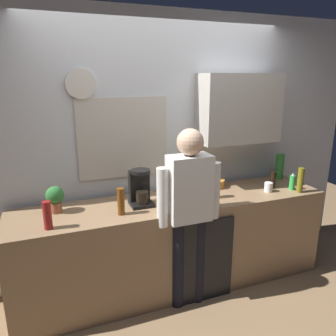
{
  "coord_description": "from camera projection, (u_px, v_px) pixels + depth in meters",
  "views": [
    {
      "loc": [
        -1.08,
        -2.32,
        2.0
      ],
      "look_at": [
        -0.09,
        0.25,
        1.22
      ],
      "focal_mm": 34.9,
      "sensor_mm": 36.0,
      "label": 1
    }
  ],
  "objects": [
    {
      "name": "bottle_olive_oil",
      "position": [
        300.0,
        180.0,
        3.21
      ],
      "size": [
        0.06,
        0.06,
        0.25
      ],
      "primitive_type": "cylinder",
      "color": "olive",
      "rests_on": "kitchen_counter"
    },
    {
      "name": "bottle_dark_sauce",
      "position": [
        273.0,
        180.0,
        3.34
      ],
      "size": [
        0.06,
        0.06,
        0.18
      ],
      "primitive_type": "cylinder",
      "color": "black",
      "rests_on": "kitchen_counter"
    },
    {
      "name": "potted_plant",
      "position": [
        55.0,
        198.0,
        2.74
      ],
      "size": [
        0.15,
        0.15,
        0.23
      ],
      "color": "#9E5638",
      "rests_on": "kitchen_counter"
    },
    {
      "name": "mixing_bowl",
      "position": [
        214.0,
        183.0,
        3.4
      ],
      "size": [
        0.22,
        0.22,
        0.08
      ],
      "primitive_type": "cylinder",
      "color": "orange",
      "rests_on": "kitchen_counter"
    },
    {
      "name": "bottle_red_vinegar",
      "position": [
        47.0,
        215.0,
        2.44
      ],
      "size": [
        0.06,
        0.06,
        0.22
      ],
      "primitive_type": "cylinder",
      "color": "maroon",
      "rests_on": "kitchen_counter"
    },
    {
      "name": "back_wall_assembly",
      "position": [
        169.0,
        142.0,
        3.3
      ],
      "size": [
        4.56,
        0.42,
        2.6
      ],
      "color": "silver",
      "rests_on": "ground_plane"
    },
    {
      "name": "dish_soap",
      "position": [
        292.0,
        182.0,
        3.3
      ],
      "size": [
        0.06,
        0.06,
        0.18
      ],
      "color": "green",
      "rests_on": "kitchen_counter"
    },
    {
      "name": "bottle_green_wine",
      "position": [
        205.0,
        183.0,
        3.04
      ],
      "size": [
        0.07,
        0.07,
        0.3
      ],
      "primitive_type": "cylinder",
      "color": "#195923",
      "rests_on": "kitchen_counter"
    },
    {
      "name": "cup_white_mug",
      "position": [
        268.0,
        187.0,
        3.25
      ],
      "size": [
        0.08,
        0.08,
        0.09
      ],
      "primitive_type": "cylinder",
      "color": "white",
      "rests_on": "kitchen_counter"
    },
    {
      "name": "bottle_amber_beer",
      "position": [
        121.0,
        201.0,
        2.7
      ],
      "size": [
        0.06,
        0.06,
        0.23
      ],
      "primitive_type": "cylinder",
      "color": "brown",
      "rests_on": "kitchen_counter"
    },
    {
      "name": "ground_plane",
      "position": [
        187.0,
        301.0,
        3.0
      ],
      "size": [
        8.0,
        8.0,
        0.0
      ],
      "primitive_type": "plane",
      "color": "#8C6D4C"
    },
    {
      "name": "kitchen_counter",
      "position": [
        175.0,
        243.0,
        3.15
      ],
      "size": [
        2.96,
        0.64,
        0.88
      ],
      "primitive_type": "cube",
      "color": "#937251",
      "rests_on": "ground_plane"
    },
    {
      "name": "bottle_clear_soda",
      "position": [
        280.0,
        166.0,
        3.65
      ],
      "size": [
        0.09,
        0.09,
        0.28
      ],
      "primitive_type": "cylinder",
      "color": "#2D8C33",
      "rests_on": "kitchen_counter"
    },
    {
      "name": "person_at_sink",
      "position": [
        189.0,
        205.0,
        2.74
      ],
      "size": [
        0.57,
        0.22,
        1.6
      ],
      "rotation": [
        0.0,
        0.0,
        -0.12
      ],
      "color": "black",
      "rests_on": "ground_plane"
    },
    {
      "name": "coffee_maker",
      "position": [
        140.0,
        189.0,
        2.91
      ],
      "size": [
        0.2,
        0.2,
        0.33
      ],
      "color": "black",
      "rests_on": "kitchen_counter"
    },
    {
      "name": "dishwasher_panel",
      "position": [
        204.0,
        262.0,
        2.92
      ],
      "size": [
        0.56,
        0.02,
        0.79
      ],
      "primitive_type": "cube",
      "color": "black",
      "rests_on": "ground_plane"
    }
  ]
}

